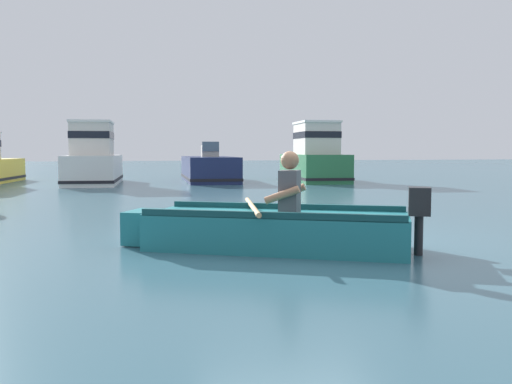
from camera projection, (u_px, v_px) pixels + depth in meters
ground_plane at (297, 239)px, 7.62m from camera, size 120.00×120.00×0.00m
rowboat_with_person at (272, 228)px, 6.83m from camera, size 3.48×2.50×1.19m
moored_boat_white at (94, 161)px, 20.18m from camera, size 2.11×4.86×2.24m
moored_boat_navy at (209, 170)px, 21.99m from camera, size 2.17×5.17×1.54m
moored_boat_green at (314, 159)px, 21.92m from camera, size 2.21×4.85×2.31m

